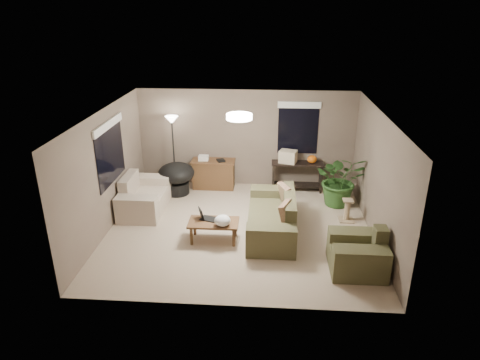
# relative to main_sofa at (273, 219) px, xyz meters

# --- Properties ---
(room_shell) EXTENTS (5.50, 5.50, 5.50)m
(room_shell) POSITION_rel_main_sofa_xyz_m (-0.71, 0.03, 0.96)
(room_shell) COLOR tan
(room_shell) RESTS_ON ground
(main_sofa) EXTENTS (0.95, 2.20, 0.85)m
(main_sofa) POSITION_rel_main_sofa_xyz_m (0.00, 0.00, 0.00)
(main_sofa) COLOR brown
(main_sofa) RESTS_ON ground
(throw_pillows) EXTENTS (0.39, 1.40, 0.47)m
(throw_pillows) POSITION_rel_main_sofa_xyz_m (0.26, -0.00, 0.36)
(throw_pillows) COLOR #8C7251
(throw_pillows) RESTS_ON main_sofa
(loveseat) EXTENTS (0.90, 1.60, 0.85)m
(loveseat) POSITION_rel_main_sofa_xyz_m (-2.99, 0.82, 0.00)
(loveseat) COLOR beige
(loveseat) RESTS_ON ground
(armchair) EXTENTS (0.95, 1.00, 0.85)m
(armchair) POSITION_rel_main_sofa_xyz_m (1.50, -1.28, 0.00)
(armchair) COLOR brown
(armchair) RESTS_ON ground
(coffee_table) EXTENTS (1.00, 0.55, 0.42)m
(coffee_table) POSITION_rel_main_sofa_xyz_m (-1.20, -0.45, 0.06)
(coffee_table) COLOR brown
(coffee_table) RESTS_ON ground
(laptop) EXTENTS (0.43, 0.31, 0.24)m
(laptop) POSITION_rel_main_sofa_xyz_m (-1.36, -0.35, 0.19)
(laptop) COLOR black
(laptop) RESTS_ON coffee_table
(plastic_bag) EXTENTS (0.38, 0.36, 0.22)m
(plastic_bag) POSITION_rel_main_sofa_xyz_m (-1.00, -0.60, 0.24)
(plastic_bag) COLOR white
(plastic_bag) RESTS_ON coffee_table
(desk) EXTENTS (1.10, 0.50, 0.75)m
(desk) POSITION_rel_main_sofa_xyz_m (-1.54, 2.23, 0.08)
(desk) COLOR brown
(desk) RESTS_ON ground
(desk_papers) EXTENTS (0.70, 0.29, 0.12)m
(desk_papers) POSITION_rel_main_sofa_xyz_m (-1.69, 2.22, 0.51)
(desk_papers) COLOR silver
(desk_papers) RESTS_ON desk
(console_table) EXTENTS (1.30, 0.40, 0.75)m
(console_table) POSITION_rel_main_sofa_xyz_m (0.60, 2.21, 0.14)
(console_table) COLOR black
(console_table) RESTS_ON ground
(pumpkin) EXTENTS (0.29, 0.29, 0.19)m
(pumpkin) POSITION_rel_main_sofa_xyz_m (0.95, 2.21, 0.55)
(pumpkin) COLOR orange
(pumpkin) RESTS_ON console_table
(cardboard_box) EXTENTS (0.49, 0.42, 0.31)m
(cardboard_box) POSITION_rel_main_sofa_xyz_m (0.35, 2.21, 0.61)
(cardboard_box) COLOR beige
(cardboard_box) RESTS_ON console_table
(papasan_chair) EXTENTS (0.91, 0.91, 0.80)m
(papasan_chair) POSITION_rel_main_sofa_xyz_m (-2.41, 1.80, 0.17)
(papasan_chair) COLOR black
(papasan_chair) RESTS_ON ground
(floor_lamp) EXTENTS (0.32, 0.32, 1.91)m
(floor_lamp) POSITION_rel_main_sofa_xyz_m (-2.52, 2.11, 1.30)
(floor_lamp) COLOR black
(floor_lamp) RESTS_ON ground
(ceiling_fixture) EXTENTS (0.50, 0.50, 0.10)m
(ceiling_fixture) POSITION_rel_main_sofa_xyz_m (-0.71, 0.03, 2.15)
(ceiling_fixture) COLOR white
(ceiling_fixture) RESTS_ON room_shell
(houseplant) EXTENTS (1.15, 1.28, 1.00)m
(houseplant) POSITION_rel_main_sofa_xyz_m (1.56, 1.42, 0.20)
(houseplant) COLOR #2D5923
(houseplant) RESTS_ON ground
(cat_scratching_post) EXTENTS (0.32, 0.32, 0.50)m
(cat_scratching_post) POSITION_rel_main_sofa_xyz_m (1.62, 0.61, -0.08)
(cat_scratching_post) COLOR tan
(cat_scratching_post) RESTS_ON ground
(window_left) EXTENTS (0.05, 1.56, 1.33)m
(window_left) POSITION_rel_main_sofa_xyz_m (-3.44, 0.33, 1.49)
(window_left) COLOR black
(window_left) RESTS_ON room_shell
(window_back) EXTENTS (1.06, 0.05, 1.33)m
(window_back) POSITION_rel_main_sofa_xyz_m (0.59, 2.51, 1.49)
(window_back) COLOR black
(window_back) RESTS_ON room_shell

